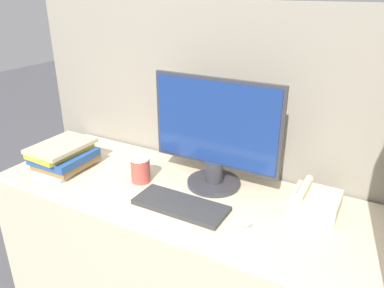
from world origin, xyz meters
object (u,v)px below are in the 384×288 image
(keyboard, at_px, (181,205))
(mouse, at_px, (244,222))
(monitor, at_px, (215,138))
(desk_telephone, at_px, (314,201))
(book_stack, at_px, (64,156))
(coffee_cup, at_px, (141,169))

(keyboard, bearing_deg, mouse, 1.91)
(keyboard, distance_m, mouse, 0.27)
(monitor, bearing_deg, desk_telephone, 0.91)
(book_stack, bearing_deg, mouse, -1.33)
(coffee_cup, distance_m, desk_telephone, 0.76)
(keyboard, xyz_separation_m, book_stack, (-0.68, 0.03, 0.05))
(mouse, bearing_deg, keyboard, -178.09)
(monitor, xyz_separation_m, coffee_cup, (-0.31, -0.13, -0.17))
(keyboard, bearing_deg, monitor, 81.51)
(book_stack, height_order, desk_telephone, book_stack)
(monitor, distance_m, mouse, 0.39)
(monitor, xyz_separation_m, mouse, (0.24, -0.23, -0.21))
(keyboard, distance_m, coffee_cup, 0.30)
(monitor, distance_m, book_stack, 0.76)
(monitor, relative_size, desk_telephone, 3.07)
(keyboard, bearing_deg, book_stack, 177.38)
(mouse, relative_size, desk_telephone, 0.33)
(keyboard, bearing_deg, desk_telephone, 27.17)
(monitor, relative_size, keyboard, 1.51)
(keyboard, xyz_separation_m, coffee_cup, (-0.27, 0.10, 0.05))
(mouse, distance_m, desk_telephone, 0.31)
(desk_telephone, bearing_deg, coffee_cup, -169.28)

